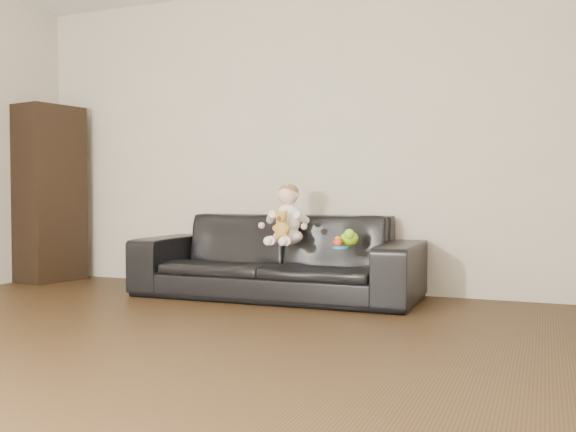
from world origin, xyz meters
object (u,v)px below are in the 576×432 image
at_px(sofa, 276,256).
at_px(baby, 287,218).
at_px(teddy_bear, 282,225).
at_px(toy_green, 349,239).
at_px(cabinet, 49,194).
at_px(toy_blue_disc, 340,247).
at_px(toy_rattle, 338,243).

distance_m(sofa, baby, 0.36).
xyz_separation_m(teddy_bear, toy_green, (0.48, 0.16, -0.10)).
distance_m(cabinet, toy_green, 3.02).
relative_size(sofa, toy_blue_disc, 20.67).
bearing_deg(baby, cabinet, 164.07).
bearing_deg(toy_green, teddy_bear, -161.39).
bearing_deg(teddy_bear, toy_rattle, -5.99).
height_order(teddy_bear, toy_blue_disc, teddy_bear).
bearing_deg(toy_blue_disc, sofa, 155.11).
distance_m(cabinet, teddy_bear, 2.56).
bearing_deg(toy_rattle, baby, 166.48).
xyz_separation_m(baby, toy_blue_disc, (0.47, -0.17, -0.20)).
height_order(cabinet, baby, cabinet).
distance_m(teddy_bear, toy_rattle, 0.45).
distance_m(toy_rattle, toy_blue_disc, 0.08).
height_order(toy_rattle, toy_blue_disc, toy_rattle).
bearing_deg(baby, toy_blue_disc, -30.14).
bearing_deg(cabinet, toy_blue_disc, 3.44).
distance_m(sofa, toy_rattle, 0.64).
height_order(teddy_bear, toy_green, teddy_bear).
xyz_separation_m(sofa, cabinet, (-2.37, 0.10, 0.49)).
bearing_deg(sofa, cabinet, 176.96).
bearing_deg(cabinet, baby, 5.78).
distance_m(teddy_bear, toy_blue_disc, 0.49).
bearing_deg(toy_blue_disc, toy_green, 85.89).
relative_size(sofa, cabinet, 1.36).
xyz_separation_m(baby, teddy_bear, (0.01, -0.14, -0.05)).
bearing_deg(teddy_bear, sofa, 109.30).
distance_m(toy_green, toy_rattle, 0.14).
height_order(sofa, toy_blue_disc, sofa).
relative_size(baby, toy_rattle, 6.45).
bearing_deg(cabinet, toy_rattle, 4.50).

